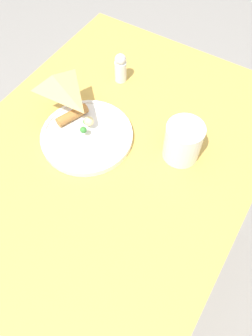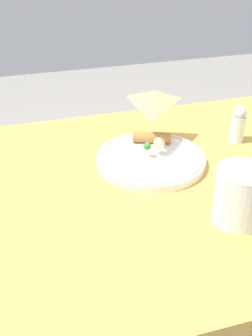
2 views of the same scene
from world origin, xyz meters
TOP-DOWN VIEW (x-y plane):
  - ground_plane at (0.00, 0.00)m, footprint 6.00×6.00m
  - dining_table at (0.00, 0.00)m, footprint 1.09×0.67m
  - plate_pizza at (0.10, 0.07)m, footprint 0.22×0.22m
  - milk_glass at (0.18, -0.14)m, footprint 0.09×0.09m
  - salt_shaker at (0.32, 0.11)m, footprint 0.03×0.03m

SIDE VIEW (x-z plane):
  - ground_plane at x=0.00m, z-range 0.00..0.00m
  - dining_table at x=0.00m, z-range 0.25..1.02m
  - plate_pizza at x=0.10m, z-range 0.75..0.80m
  - salt_shaker at x=0.32m, z-range 0.76..0.85m
  - milk_glass at x=0.18m, z-range 0.76..0.86m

